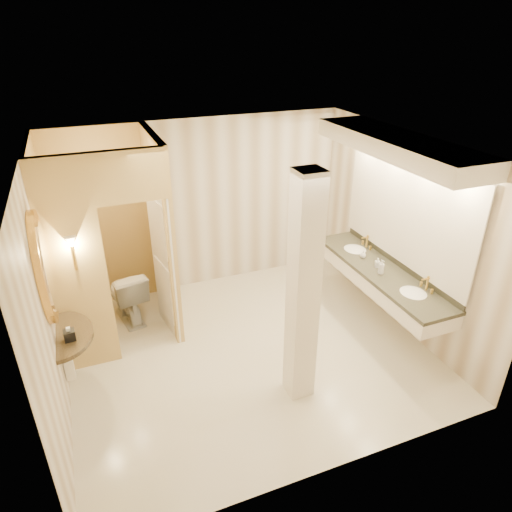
# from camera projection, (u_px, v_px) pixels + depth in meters

# --- Properties ---
(floor) EXTENTS (4.50, 4.50, 0.00)m
(floor) POSITION_uv_depth(u_px,v_px,m) (249.00, 350.00, 6.10)
(floor) COLOR beige
(floor) RESTS_ON ground
(ceiling) EXTENTS (4.50, 4.50, 0.00)m
(ceiling) POSITION_uv_depth(u_px,v_px,m) (247.00, 149.00, 4.87)
(ceiling) COLOR white
(ceiling) RESTS_ON wall_back
(wall_back) EXTENTS (4.50, 0.02, 2.70)m
(wall_back) POSITION_uv_depth(u_px,v_px,m) (203.00, 206.00, 7.14)
(wall_back) COLOR beige
(wall_back) RESTS_ON floor
(wall_front) EXTENTS (4.50, 0.02, 2.70)m
(wall_front) POSITION_uv_depth(u_px,v_px,m) (332.00, 364.00, 3.83)
(wall_front) COLOR beige
(wall_front) RESTS_ON floor
(wall_left) EXTENTS (0.02, 4.00, 2.70)m
(wall_left) POSITION_uv_depth(u_px,v_px,m) (46.00, 298.00, 4.74)
(wall_left) COLOR beige
(wall_left) RESTS_ON floor
(wall_right) EXTENTS (0.02, 4.00, 2.70)m
(wall_right) POSITION_uv_depth(u_px,v_px,m) (402.00, 233.00, 6.22)
(wall_right) COLOR beige
(wall_right) RESTS_ON floor
(toilet_closet) EXTENTS (1.50, 1.55, 2.70)m
(toilet_closet) POSITION_uv_depth(u_px,v_px,m) (141.00, 241.00, 5.91)
(toilet_closet) COLOR #D8BD71
(toilet_closet) RESTS_ON floor
(wall_sconce) EXTENTS (0.14, 0.14, 0.42)m
(wall_sconce) POSITION_uv_depth(u_px,v_px,m) (71.00, 244.00, 5.03)
(wall_sconce) COLOR gold
(wall_sconce) RESTS_ON toilet_closet
(vanity) EXTENTS (0.75, 2.67, 2.09)m
(vanity) POSITION_uv_depth(u_px,v_px,m) (391.00, 218.00, 5.96)
(vanity) COLOR white
(vanity) RESTS_ON floor
(console_shelf) EXTENTS (0.94, 0.94, 1.92)m
(console_shelf) POSITION_uv_depth(u_px,v_px,m) (50.00, 298.00, 4.76)
(console_shelf) COLOR black
(console_shelf) RESTS_ON floor
(pillar) EXTENTS (0.28, 0.28, 2.70)m
(pillar) POSITION_uv_depth(u_px,v_px,m) (303.00, 293.00, 4.83)
(pillar) COLOR white
(pillar) RESTS_ON floor
(tissue_box) EXTENTS (0.12, 0.12, 0.11)m
(tissue_box) POSITION_uv_depth(u_px,v_px,m) (69.00, 335.00, 4.87)
(tissue_box) COLOR black
(tissue_box) RESTS_ON console_shelf
(toilet) EXTENTS (0.60, 0.88, 0.82)m
(toilet) POSITION_uv_depth(u_px,v_px,m) (127.00, 295.00, 6.57)
(toilet) COLOR white
(toilet) RESTS_ON floor
(soap_bottle_a) EXTENTS (0.08, 0.08, 0.14)m
(soap_bottle_a) POSITION_uv_depth(u_px,v_px,m) (378.00, 263.00, 6.32)
(soap_bottle_a) COLOR beige
(soap_bottle_a) RESTS_ON vanity
(soap_bottle_b) EXTENTS (0.10, 0.10, 0.11)m
(soap_bottle_b) POSITION_uv_depth(u_px,v_px,m) (363.00, 254.00, 6.57)
(soap_bottle_b) COLOR silver
(soap_bottle_b) RESTS_ON vanity
(soap_bottle_c) EXTENTS (0.09, 0.09, 0.21)m
(soap_bottle_c) POSITION_uv_depth(u_px,v_px,m) (381.00, 267.00, 6.13)
(soap_bottle_c) COLOR #C6B28C
(soap_bottle_c) RESTS_ON vanity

